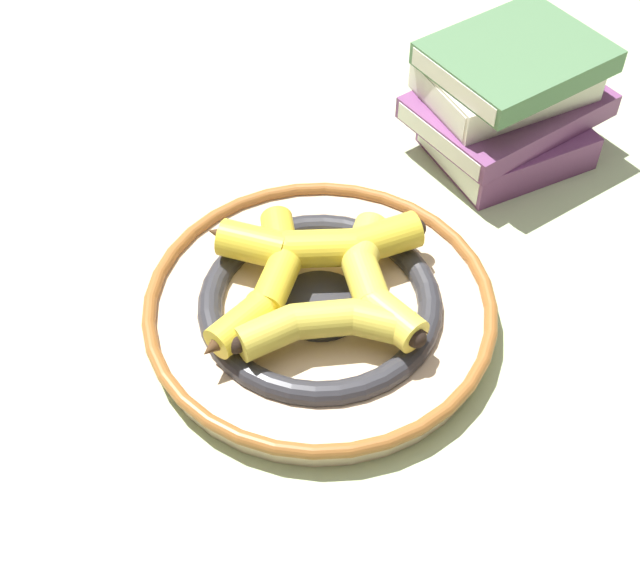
{
  "coord_description": "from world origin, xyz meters",
  "views": [
    {
      "loc": [
        -0.27,
        0.52,
        0.68
      ],
      "look_at": [
        -0.04,
        0.02,
        0.04
      ],
      "focal_mm": 50.0,
      "sensor_mm": 36.0,
      "label": 1
    }
  ],
  "objects_px": {
    "decorative_bowl": "(320,308)",
    "banana_c": "(264,284)",
    "banana_d": "(316,243)",
    "book_stack": "(508,100)",
    "banana_a": "(374,279)",
    "banana_b": "(328,324)"
  },
  "relations": [
    {
      "from": "banana_b",
      "to": "banana_a",
      "type": "bearing_deg",
      "value": -134.42
    },
    {
      "from": "banana_d",
      "to": "decorative_bowl",
      "type": "bearing_deg",
      "value": -88.58
    },
    {
      "from": "banana_c",
      "to": "banana_d",
      "type": "relative_size",
      "value": 0.96
    },
    {
      "from": "decorative_bowl",
      "to": "banana_c",
      "type": "bearing_deg",
      "value": 24.75
    },
    {
      "from": "decorative_bowl",
      "to": "banana_a",
      "type": "distance_m",
      "value": 0.06
    },
    {
      "from": "banana_a",
      "to": "book_stack",
      "type": "relative_size",
      "value": 0.59
    },
    {
      "from": "decorative_bowl",
      "to": "banana_a",
      "type": "height_order",
      "value": "banana_a"
    },
    {
      "from": "banana_a",
      "to": "banana_d",
      "type": "xyz_separation_m",
      "value": [
        0.07,
        -0.02,
        0.0
      ]
    },
    {
      "from": "banana_c",
      "to": "banana_b",
      "type": "bearing_deg",
      "value": -112.85
    },
    {
      "from": "banana_a",
      "to": "banana_b",
      "type": "distance_m",
      "value": 0.07
    },
    {
      "from": "banana_d",
      "to": "book_stack",
      "type": "relative_size",
      "value": 0.79
    },
    {
      "from": "decorative_bowl",
      "to": "banana_c",
      "type": "relative_size",
      "value": 1.76
    },
    {
      "from": "banana_c",
      "to": "book_stack",
      "type": "relative_size",
      "value": 0.76
    },
    {
      "from": "banana_a",
      "to": "book_stack",
      "type": "bearing_deg",
      "value": 135.06
    },
    {
      "from": "banana_b",
      "to": "banana_c",
      "type": "height_order",
      "value": "banana_b"
    },
    {
      "from": "decorative_bowl",
      "to": "banana_c",
      "type": "xyz_separation_m",
      "value": [
        0.05,
        0.02,
        0.04
      ]
    },
    {
      "from": "banana_c",
      "to": "book_stack",
      "type": "bearing_deg",
      "value": -28.09
    },
    {
      "from": "banana_b",
      "to": "book_stack",
      "type": "distance_m",
      "value": 0.38
    },
    {
      "from": "banana_c",
      "to": "banana_d",
      "type": "distance_m",
      "value": 0.07
    },
    {
      "from": "banana_d",
      "to": "book_stack",
      "type": "bearing_deg",
      "value": 42.5
    },
    {
      "from": "banana_a",
      "to": "banana_d",
      "type": "relative_size",
      "value": 0.74
    },
    {
      "from": "banana_b",
      "to": "banana_d",
      "type": "bearing_deg",
      "value": -90.21
    }
  ]
}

